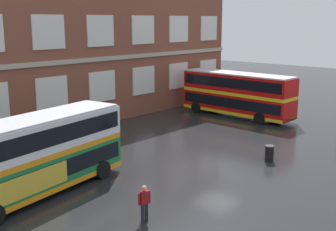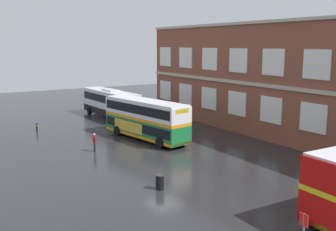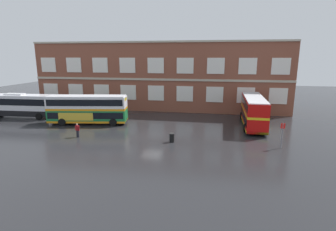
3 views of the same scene
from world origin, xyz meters
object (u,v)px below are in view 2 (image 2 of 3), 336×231
object	(u,v)px
waiting_passenger	(94,141)
safety_bollard_east	(37,127)
double_decker_near	(145,119)
station_litter_bin	(160,182)
touring_coach	(111,103)

from	to	relation	value
waiting_passenger	safety_bollard_east	size ratio (longest dim) A/B	1.79
double_decker_near	station_litter_bin	bearing A→B (deg)	-24.80
station_litter_bin	double_decker_near	bearing A→B (deg)	155.20
waiting_passenger	double_decker_near	bearing A→B (deg)	105.71
double_decker_near	station_litter_bin	world-z (taller)	double_decker_near
touring_coach	waiting_passenger	world-z (taller)	touring_coach
touring_coach	station_litter_bin	distance (m)	27.51
double_decker_near	safety_bollard_east	xyz separation A→B (m)	(-9.51, -8.72, -1.66)
double_decker_near	station_litter_bin	xyz separation A→B (m)	(13.19, -6.10, -1.63)
waiting_passenger	safety_bollard_east	world-z (taller)	waiting_passenger
touring_coach	safety_bollard_east	distance (m)	11.25
double_decker_near	touring_coach	size ratio (longest dim) A/B	0.93
waiting_passenger	station_litter_bin	world-z (taller)	waiting_passenger
double_decker_near	waiting_passenger	size ratio (longest dim) A/B	6.63
touring_coach	waiting_passenger	size ratio (longest dim) A/B	7.13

